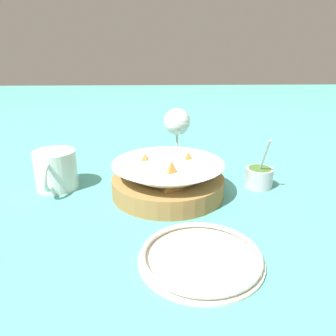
{
  "coord_description": "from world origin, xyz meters",
  "views": [
    {
      "loc": [
        0.66,
        -0.04,
        0.3
      ],
      "look_at": [
        0.02,
        -0.02,
        0.06
      ],
      "focal_mm": 35.0,
      "sensor_mm": 36.0,
      "label": 1
    }
  ],
  "objects_px": {
    "food_basket": "(168,180)",
    "wine_glass": "(177,124)",
    "beer_mug": "(56,171)",
    "sauce_cup": "(259,176)",
    "side_plate": "(201,257)"
  },
  "relations": [
    {
      "from": "food_basket",
      "to": "side_plate",
      "type": "height_order",
      "value": "food_basket"
    },
    {
      "from": "food_basket",
      "to": "side_plate",
      "type": "bearing_deg",
      "value": 9.79
    },
    {
      "from": "wine_glass",
      "to": "side_plate",
      "type": "height_order",
      "value": "wine_glass"
    },
    {
      "from": "food_basket",
      "to": "wine_glass",
      "type": "relative_size",
      "value": 1.63
    },
    {
      "from": "food_basket",
      "to": "sauce_cup",
      "type": "height_order",
      "value": "sauce_cup"
    },
    {
      "from": "food_basket",
      "to": "wine_glass",
      "type": "height_order",
      "value": "wine_glass"
    },
    {
      "from": "food_basket",
      "to": "wine_glass",
      "type": "bearing_deg",
      "value": 171.75
    },
    {
      "from": "sauce_cup",
      "to": "beer_mug",
      "type": "height_order",
      "value": "sauce_cup"
    },
    {
      "from": "sauce_cup",
      "to": "side_plate",
      "type": "height_order",
      "value": "sauce_cup"
    },
    {
      "from": "sauce_cup",
      "to": "beer_mug",
      "type": "xyz_separation_m",
      "value": [
        -0.01,
        -0.45,
        0.01
      ]
    },
    {
      "from": "food_basket",
      "to": "beer_mug",
      "type": "height_order",
      "value": "food_basket"
    },
    {
      "from": "food_basket",
      "to": "beer_mug",
      "type": "distance_m",
      "value": 0.25
    },
    {
      "from": "wine_glass",
      "to": "side_plate",
      "type": "xyz_separation_m",
      "value": [
        0.45,
        0.01,
        -0.1
      ]
    },
    {
      "from": "food_basket",
      "to": "side_plate",
      "type": "distance_m",
      "value": 0.24
    },
    {
      "from": "side_plate",
      "to": "wine_glass",
      "type": "bearing_deg",
      "value": -178.79
    }
  ]
}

